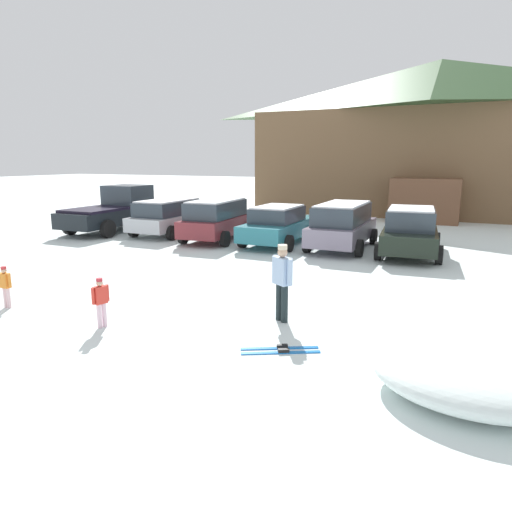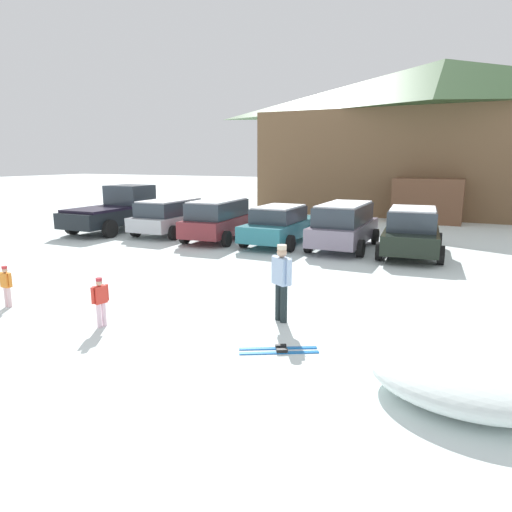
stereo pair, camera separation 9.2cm
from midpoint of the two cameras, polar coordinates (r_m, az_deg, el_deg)
ski_lodge at (r=31.59m, az=21.50°, el=13.63°), size 22.01×10.23×9.38m
parked_silver_wagon at (r=21.41m, az=-11.01°, el=4.97°), size 2.29×4.14×1.61m
parked_maroon_van at (r=19.55m, az=-5.05°, el=4.66°), size 2.34×4.29×1.74m
parked_teal_hatchback at (r=18.69m, az=2.73°, el=3.97°), size 2.16×4.67×1.57m
parked_grey_wagon at (r=17.96m, az=10.60°, el=3.90°), size 2.17×4.47×1.77m
parked_black_sedan at (r=17.44m, az=18.55°, el=2.97°), size 2.50×4.79×1.72m
pickup_truck at (r=23.26m, az=-17.13°, el=5.50°), size 2.55×5.59×2.15m
skier_child_in_orange_jacket at (r=12.12m, az=-29.03°, el=-3.15°), size 0.37×0.14×0.99m
skier_adult_in_blue_parka at (r=9.65m, az=3.02°, el=-2.83°), size 0.55×0.41×1.67m
skier_child_in_red_jacket at (r=9.91m, az=-19.09°, el=-5.19°), size 0.21×0.38×1.05m
pair_of_skis at (r=8.46m, az=2.81°, el=-11.63°), size 1.40×0.94×0.08m
plowed_snow_pile at (r=7.50m, az=24.95°, el=-13.59°), size 2.78×2.22×0.62m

